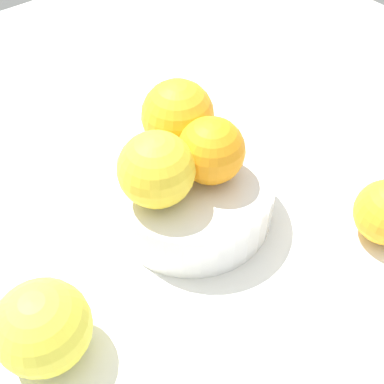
{
  "coord_description": "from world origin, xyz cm",
  "views": [
    {
      "loc": [
        -26.27,
        21.52,
        39.81
      ],
      "look_at": [
        0.0,
        0.0,
        3.28
      ],
      "focal_mm": 46.01,
      "sensor_mm": 36.0,
      "label": 1
    }
  ],
  "objects_px": {
    "orange_in_bowl_0": "(157,171)",
    "orange_in_bowl_1": "(211,151)",
    "fruit_bowl": "(192,196)",
    "orange_loose_0": "(43,327)",
    "orange_in_bowl_2": "(178,116)"
  },
  "relations": [
    {
      "from": "fruit_bowl",
      "to": "orange_in_bowl_1",
      "type": "bearing_deg",
      "value": -122.12
    },
    {
      "from": "fruit_bowl",
      "to": "orange_in_bowl_2",
      "type": "xyz_separation_m",
      "value": [
        0.05,
        -0.02,
        0.07
      ]
    },
    {
      "from": "orange_in_bowl_0",
      "to": "orange_in_bowl_2",
      "type": "height_order",
      "value": "orange_in_bowl_2"
    },
    {
      "from": "orange_in_bowl_1",
      "to": "orange_in_bowl_2",
      "type": "xyz_separation_m",
      "value": [
        0.06,
        -0.01,
        0.0
      ]
    },
    {
      "from": "orange_loose_0",
      "to": "orange_in_bowl_0",
      "type": "bearing_deg",
      "value": -74.29
    },
    {
      "from": "orange_in_bowl_1",
      "to": "orange_loose_0",
      "type": "distance_m",
      "value": 0.21
    },
    {
      "from": "fruit_bowl",
      "to": "orange_in_bowl_1",
      "type": "height_order",
      "value": "orange_in_bowl_1"
    },
    {
      "from": "fruit_bowl",
      "to": "orange_in_bowl_1",
      "type": "distance_m",
      "value": 0.06
    },
    {
      "from": "fruit_bowl",
      "to": "orange_in_bowl_0",
      "type": "xyz_separation_m",
      "value": [
        -0.0,
        0.04,
        0.06
      ]
    },
    {
      "from": "orange_in_bowl_1",
      "to": "fruit_bowl",
      "type": "bearing_deg",
      "value": 57.88
    },
    {
      "from": "orange_in_bowl_1",
      "to": "orange_in_bowl_2",
      "type": "relative_size",
      "value": 0.89
    },
    {
      "from": "fruit_bowl",
      "to": "orange_loose_0",
      "type": "height_order",
      "value": "orange_loose_0"
    },
    {
      "from": "orange_in_bowl_0",
      "to": "orange_in_bowl_1",
      "type": "xyz_separation_m",
      "value": [
        -0.01,
        -0.06,
        -0.0
      ]
    },
    {
      "from": "orange_in_bowl_0",
      "to": "orange_in_bowl_1",
      "type": "height_order",
      "value": "orange_in_bowl_0"
    },
    {
      "from": "orange_in_bowl_0",
      "to": "orange_loose_0",
      "type": "height_order",
      "value": "orange_in_bowl_0"
    }
  ]
}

